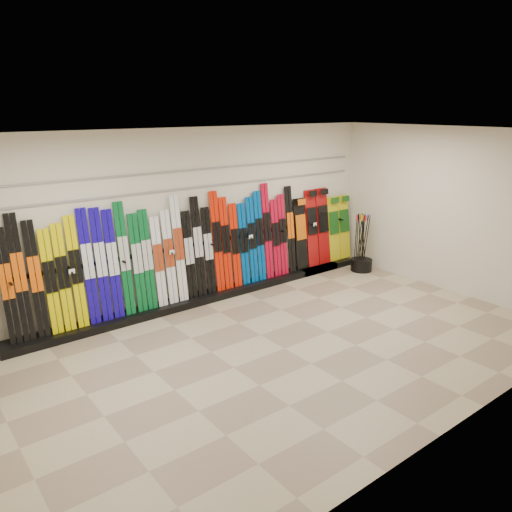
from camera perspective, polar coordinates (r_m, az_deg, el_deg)
floor at (r=7.27m, az=3.27°, el=-10.51°), size 8.00×8.00×0.00m
back_wall at (r=8.70m, az=-7.44°, el=4.48°), size 8.00×0.00×8.00m
right_wall at (r=9.77m, az=21.52°, el=4.79°), size 0.00×5.00×5.00m
ceiling at (r=6.47m, az=3.72°, el=13.81°), size 8.00×8.00×0.00m
ski_rack_base at (r=9.05m, az=-5.16°, el=-4.50°), size 8.00×0.40×0.12m
skis at (r=8.47m, az=-9.47°, el=0.22°), size 5.37×0.24×1.82m
snowboards at (r=10.59m, az=7.63°, el=3.11°), size 1.58×0.24×1.58m
pole_bin at (r=10.73m, az=11.95°, el=-0.99°), size 0.44×0.44×0.25m
ski_poles at (r=10.62m, az=11.93°, el=1.55°), size 0.30×0.34×1.18m
slatwall_rail_0 at (r=8.59m, az=-7.50°, el=7.72°), size 7.60×0.02×0.03m
slatwall_rail_1 at (r=8.55m, az=-7.57°, el=9.70°), size 7.60×0.02×0.03m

